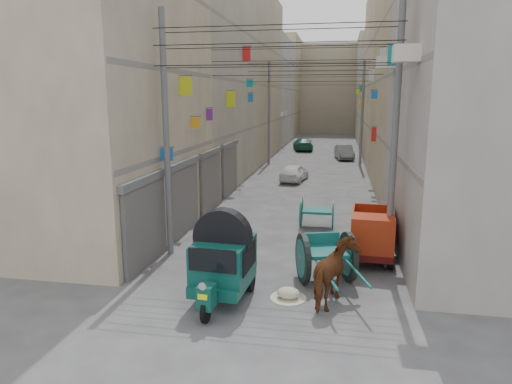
% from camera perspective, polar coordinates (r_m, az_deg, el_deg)
% --- Properties ---
extents(ground, '(140.00, 140.00, 0.00)m').
position_cam_1_polar(ground, '(9.91, -2.95, -20.25)').
color(ground, '#434346').
rests_on(ground, ground).
extents(building_row_left, '(8.00, 62.00, 14.00)m').
position_cam_1_polar(building_row_left, '(43.47, -2.96, 13.29)').
color(building_row_left, '#BFAF90').
rests_on(building_row_left, ground).
extents(building_row_right, '(8.00, 62.00, 14.00)m').
position_cam_1_polar(building_row_right, '(42.74, 18.96, 12.71)').
color(building_row_right, '#A6A09B').
rests_on(building_row_right, ground).
extents(end_cap_building, '(22.00, 10.00, 13.00)m').
position_cam_1_polar(end_cap_building, '(74.21, 9.08, 12.52)').
color(end_cap_building, '#9D937C').
rests_on(end_cap_building, ground).
extents(shutters_left, '(0.18, 14.40, 2.88)m').
position_cam_1_polar(shutters_left, '(19.82, -7.13, 0.71)').
color(shutters_left, '#49494D').
rests_on(shutters_left, ground).
extents(signboards, '(8.22, 40.52, 5.67)m').
position_cam_1_polar(signboards, '(29.95, 6.63, 8.15)').
color(signboards, '#198D4E').
rests_on(signboards, ground).
extents(ac_units, '(0.70, 6.55, 3.35)m').
position_cam_1_polar(ac_units, '(16.07, 17.21, 19.04)').
color(ac_units, silver).
rests_on(ac_units, ground).
extents(utility_poles, '(7.40, 22.20, 8.00)m').
position_cam_1_polar(utility_poles, '(25.28, 5.95, 8.82)').
color(utility_poles, '#5B5B5E').
rests_on(utility_poles, ground).
extents(overhead_cables, '(7.40, 22.52, 1.12)m').
position_cam_1_polar(overhead_cables, '(22.71, 5.56, 15.50)').
color(overhead_cables, black).
rests_on(overhead_cables, ground).
extents(auto_rickshaw, '(1.62, 2.69, 1.87)m').
position_cam_1_polar(auto_rickshaw, '(12.08, -4.15, -8.38)').
color(auto_rickshaw, black).
rests_on(auto_rickshaw, ground).
extents(tonga_cart, '(2.10, 3.40, 1.44)m').
position_cam_1_polar(tonga_cart, '(13.43, 8.73, -7.97)').
color(tonga_cart, black).
rests_on(tonga_cart, ground).
extents(mini_truck, '(1.52, 3.06, 1.67)m').
position_cam_1_polar(mini_truck, '(15.32, 14.31, -5.51)').
color(mini_truck, black).
rests_on(mini_truck, ground).
extents(second_cart, '(1.36, 1.21, 1.21)m').
position_cam_1_polar(second_cart, '(18.86, 7.63, -2.51)').
color(second_cart, '#155C59').
rests_on(second_cart, ground).
extents(feed_sack, '(0.60, 0.48, 0.30)m').
position_cam_1_polar(feed_sack, '(12.44, 4.05, -12.48)').
color(feed_sack, beige).
rests_on(feed_sack, ground).
extents(horse, '(1.36, 2.12, 1.66)m').
position_cam_1_polar(horse, '(12.01, 9.92, -10.04)').
color(horse, brown).
rests_on(horse, ground).
extents(distant_car_white, '(1.80, 3.45, 1.12)m').
position_cam_1_polar(distant_car_white, '(29.23, 4.80, 2.44)').
color(distant_car_white, white).
rests_on(distant_car_white, ground).
extents(distant_car_grey, '(1.81, 3.87, 1.23)m').
position_cam_1_polar(distant_car_grey, '(40.47, 10.97, 4.92)').
color(distant_car_grey, '#5B605E').
rests_on(distant_car_grey, ground).
extents(distant_car_green, '(2.48, 4.57, 1.26)m').
position_cam_1_polar(distant_car_green, '(46.82, 5.89, 5.98)').
color(distant_car_green, '#1E5A4A').
rests_on(distant_car_green, ground).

